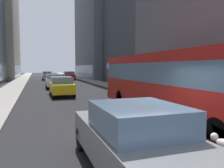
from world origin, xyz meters
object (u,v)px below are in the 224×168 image
at_px(car_white_van, 55,81).
at_px(dalmatian_dog, 224,145).
at_px(transit_bus, 171,81).
at_px(car_yellow_taxi, 62,86).
at_px(pedestrian_with_handbag, 209,95).
at_px(car_red_coupe, 69,76).
at_px(car_grey_wagon, 135,139).
at_px(car_silver_sedan, 47,76).

height_order(car_white_van, dalmatian_dog, car_white_van).
height_order(transit_bus, car_yellow_taxi, transit_bus).
xyz_separation_m(dalmatian_dog, pedestrian_with_handbag, (4.01, 4.93, 0.50)).
xyz_separation_m(car_white_van, dalmatian_dog, (2.30, -22.03, -0.31)).
bearing_deg(car_yellow_taxi, car_red_coupe, 80.53).
relative_size(transit_bus, car_grey_wagon, 2.53).
xyz_separation_m(car_red_coupe, pedestrian_with_handbag, (2.31, -33.83, 0.19)).
relative_size(transit_bus, car_yellow_taxi, 2.78).
xyz_separation_m(car_grey_wagon, car_yellow_taxi, (0.00, 14.57, -0.00)).
relative_size(car_white_van, car_grey_wagon, 0.89).
bearing_deg(transit_bus, car_red_coupe, 90.00).
xyz_separation_m(car_red_coupe, car_yellow_taxi, (-4.00, -23.97, -0.00)).
xyz_separation_m(car_grey_wagon, pedestrian_with_handbag, (6.31, 4.70, 0.19)).
height_order(car_grey_wagon, dalmatian_dog, car_grey_wagon).
relative_size(car_red_coupe, car_silver_sedan, 1.04).
distance_m(car_white_van, car_grey_wagon, 21.81).
bearing_deg(car_grey_wagon, car_red_coupe, 84.07).
height_order(car_silver_sedan, car_yellow_taxi, same).
xyz_separation_m(transit_bus, pedestrian_with_handbag, (2.31, 0.05, -0.76)).
height_order(car_red_coupe, pedestrian_with_handbag, pedestrian_with_handbag).
distance_m(car_red_coupe, dalmatian_dog, 38.80).
bearing_deg(car_white_van, car_silver_sedan, 90.00).
xyz_separation_m(car_silver_sedan, car_yellow_taxi, (0.00, -25.14, -0.00)).
xyz_separation_m(car_red_coupe, car_grey_wagon, (-4.00, -38.54, -0.00)).
xyz_separation_m(car_yellow_taxi, dalmatian_dog, (2.30, -14.79, -0.31)).
bearing_deg(transit_bus, car_yellow_taxi, 111.97).
relative_size(car_red_coupe, dalmatian_dog, 4.69).
distance_m(car_white_van, car_yellow_taxi, 7.24).
distance_m(transit_bus, car_red_coupe, 33.90).
bearing_deg(car_red_coupe, dalmatian_dog, -92.52).
xyz_separation_m(car_red_coupe, car_silver_sedan, (-4.00, 1.17, -0.00)).
distance_m(car_silver_sedan, car_yellow_taxi, 25.14).
height_order(transit_bus, car_white_van, transit_bus).
bearing_deg(car_grey_wagon, dalmatian_dog, -5.56).
distance_m(transit_bus, car_yellow_taxi, 10.73).
bearing_deg(car_grey_wagon, transit_bus, 49.32).
relative_size(transit_bus, car_white_van, 2.85).
relative_size(car_grey_wagon, car_silver_sedan, 1.05).
xyz_separation_m(car_silver_sedan, dalmatian_dog, (2.30, -39.93, -0.31)).
xyz_separation_m(car_white_van, pedestrian_with_handbag, (6.31, -17.11, 0.19)).
xyz_separation_m(transit_bus, car_white_van, (-4.00, 17.16, -0.96)).
height_order(car_yellow_taxi, pedestrian_with_handbag, pedestrian_with_handbag).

